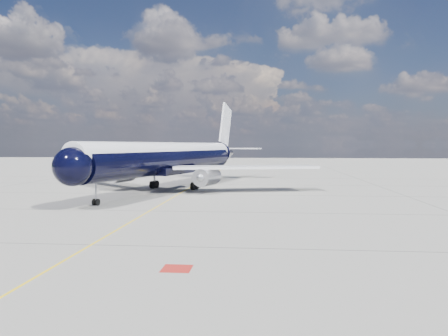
{
  "coord_description": "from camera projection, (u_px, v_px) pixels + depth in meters",
  "views": [
    {
      "loc": [
        11.44,
        -32.88,
        6.68
      ],
      "look_at": [
        6.9,
        17.22,
        4.0
      ],
      "focal_mm": 35.0,
      "sensor_mm": 36.0,
      "label": 1
    }
  ],
  "objects": [
    {
      "name": "ground",
      "position": [
        185.0,
        190.0,
        63.92
      ],
      "size": [
        320.0,
        320.0,
        0.0
      ],
      "primitive_type": "plane",
      "color": "gray",
      "rests_on": "ground"
    },
    {
      "name": "taxiway_centerline",
      "position": [
        178.0,
        194.0,
        58.95
      ],
      "size": [
        0.16,
        160.0,
        0.01
      ],
      "primitive_type": "cube",
      "color": "yellow",
      "rests_on": "ground"
    },
    {
      "name": "red_marking",
      "position": [
        177.0,
        269.0,
        23.53
      ],
      "size": [
        1.6,
        1.6,
        0.01
      ],
      "primitive_type": "cube",
      "color": "maroon",
      "rests_on": "ground"
    },
    {
      "name": "main_airliner",
      "position": [
        174.0,
        158.0,
        65.61
      ],
      "size": [
        41.41,
        51.29,
        15.06
      ],
      "rotation": [
        0.0,
        0.0,
        -0.26
      ],
      "color": "black",
      "rests_on": "ground"
    }
  ]
}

